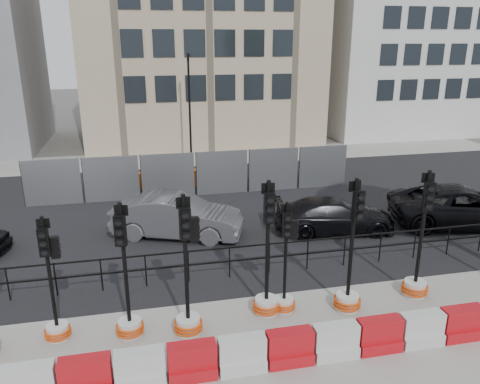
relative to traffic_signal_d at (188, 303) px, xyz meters
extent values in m
plane|color=#51514C|center=(1.47, 1.26, -0.84)|extent=(120.00, 120.00, 0.00)
cube|color=gray|center=(1.47, -1.74, -0.83)|extent=(40.00, 6.00, 0.02)
cube|color=black|center=(1.47, 8.26, -0.82)|extent=(40.00, 14.00, 0.03)
cube|color=gray|center=(1.47, 17.26, -0.83)|extent=(40.00, 4.00, 0.02)
cube|color=#BDAB8A|center=(3.47, 23.26, 8.16)|extent=(15.00, 10.00, 18.00)
cube|color=silver|center=(18.47, 23.26, 7.16)|extent=(12.00, 9.00, 16.00)
cylinder|color=black|center=(-4.53, 2.46, -0.34)|extent=(0.04, 0.04, 1.00)
cylinder|color=black|center=(-3.33, 2.46, -0.34)|extent=(0.04, 0.04, 1.00)
cylinder|color=black|center=(-2.13, 2.46, -0.34)|extent=(0.04, 0.04, 1.00)
cylinder|color=black|center=(-0.93, 2.46, -0.34)|extent=(0.04, 0.04, 1.00)
cylinder|color=black|center=(0.27, 2.46, -0.34)|extent=(0.04, 0.04, 1.00)
cylinder|color=black|center=(1.47, 2.46, -0.34)|extent=(0.04, 0.04, 1.00)
cylinder|color=black|center=(2.67, 2.46, -0.34)|extent=(0.04, 0.04, 1.00)
cylinder|color=black|center=(3.87, 2.46, -0.34)|extent=(0.04, 0.04, 1.00)
cylinder|color=black|center=(5.07, 2.46, -0.34)|extent=(0.04, 0.04, 1.00)
cylinder|color=black|center=(6.27, 2.46, -0.34)|extent=(0.04, 0.04, 1.00)
cylinder|color=black|center=(7.47, 2.46, -0.34)|extent=(0.04, 0.04, 1.00)
cylinder|color=black|center=(8.67, 2.46, -0.34)|extent=(0.04, 0.04, 1.00)
cylinder|color=black|center=(9.87, 2.46, -0.34)|extent=(0.04, 0.04, 1.00)
cube|color=black|center=(1.47, 2.46, 0.14)|extent=(18.00, 0.04, 0.04)
cube|color=black|center=(1.47, 2.46, -0.29)|extent=(18.00, 0.04, 0.04)
cube|color=gray|center=(-4.53, 10.26, 0.16)|extent=(2.30, 0.05, 2.00)
cylinder|color=black|center=(-5.68, 10.26, 0.16)|extent=(0.05, 0.05, 2.00)
cube|color=gray|center=(-2.13, 10.26, 0.16)|extent=(2.30, 0.05, 2.00)
cylinder|color=black|center=(-3.28, 10.26, 0.16)|extent=(0.05, 0.05, 2.00)
cube|color=gray|center=(0.27, 10.26, 0.16)|extent=(2.30, 0.05, 2.00)
cylinder|color=black|center=(-0.88, 10.26, 0.16)|extent=(0.05, 0.05, 2.00)
cube|color=gray|center=(2.67, 10.26, 0.16)|extent=(2.30, 0.05, 2.00)
cylinder|color=black|center=(1.52, 10.26, 0.16)|extent=(0.05, 0.05, 2.00)
cube|color=gray|center=(5.07, 10.26, 0.16)|extent=(2.30, 0.05, 2.00)
cylinder|color=black|center=(3.92, 10.26, 0.16)|extent=(0.05, 0.05, 2.00)
cube|color=gray|center=(7.47, 10.26, 0.16)|extent=(2.30, 0.05, 2.00)
cylinder|color=black|center=(6.32, 10.26, 0.16)|extent=(0.05, 0.05, 2.00)
cube|color=orange|center=(-2.53, 11.76, -0.44)|extent=(1.00, 0.40, 0.80)
cube|color=orange|center=(-0.53, 11.76, -0.44)|extent=(1.00, 0.40, 0.80)
cube|color=orange|center=(1.47, 11.76, -0.44)|extent=(1.00, 0.40, 0.80)
cube|color=orange|center=(3.47, 11.76, -0.44)|extent=(1.00, 0.40, 0.80)
cube|color=orange|center=(5.47, 11.76, -0.44)|extent=(1.00, 0.40, 0.80)
cylinder|color=black|center=(1.97, 16.26, 2.16)|extent=(0.12, 0.12, 6.00)
cube|color=black|center=(1.97, 16.01, 5.06)|extent=(0.12, 0.50, 0.12)
cube|color=silver|center=(-3.25, -1.54, -0.29)|extent=(1.00, 0.35, 0.50)
cube|color=red|center=(-2.20, -1.54, -0.29)|extent=(1.00, 0.35, 0.50)
cube|color=silver|center=(-1.15, -1.54, -0.69)|extent=(1.00, 0.50, 0.30)
cube|color=silver|center=(-1.15, -1.54, -0.29)|extent=(1.00, 0.35, 0.50)
cube|color=red|center=(-0.10, -1.54, -0.69)|extent=(1.00, 0.50, 0.30)
cube|color=red|center=(-0.10, -1.54, -0.29)|extent=(1.00, 0.35, 0.50)
cube|color=silver|center=(0.95, -1.54, -0.69)|extent=(1.00, 0.50, 0.30)
cube|color=silver|center=(0.95, -1.54, -0.29)|extent=(1.00, 0.35, 0.50)
cube|color=red|center=(2.00, -1.54, -0.69)|extent=(1.00, 0.50, 0.30)
cube|color=red|center=(2.00, -1.54, -0.29)|extent=(1.00, 0.35, 0.50)
cube|color=silver|center=(3.05, -1.54, -0.69)|extent=(1.00, 0.50, 0.30)
cube|color=silver|center=(3.05, -1.54, -0.29)|extent=(1.00, 0.35, 0.50)
cube|color=red|center=(4.10, -1.54, -0.69)|extent=(1.00, 0.50, 0.30)
cube|color=red|center=(4.10, -1.54, -0.29)|extent=(1.00, 0.35, 0.50)
cube|color=silver|center=(5.15, -1.54, -0.69)|extent=(1.00, 0.50, 0.30)
cube|color=silver|center=(5.15, -1.54, -0.29)|extent=(1.00, 0.35, 0.50)
cube|color=red|center=(6.20, -1.54, -0.69)|extent=(1.00, 0.50, 0.30)
cube|color=red|center=(6.20, -1.54, -0.29)|extent=(1.00, 0.35, 0.50)
cylinder|color=silver|center=(-3.03, 0.45, -0.65)|extent=(0.50, 0.50, 0.37)
torus|color=#DD490C|center=(-3.03, 0.45, -0.72)|extent=(0.61, 0.61, 0.05)
torus|color=#DD490C|center=(-3.03, 0.45, -0.65)|extent=(0.61, 0.61, 0.05)
torus|color=#DD490C|center=(-3.03, 0.45, -0.57)|extent=(0.61, 0.61, 0.05)
cylinder|color=black|center=(-3.03, 0.45, 0.84)|extent=(0.08, 0.08, 2.80)
cube|color=black|center=(-3.03, 0.34, 1.68)|extent=(0.22, 0.13, 0.65)
cylinder|color=black|center=(-3.03, 0.26, 1.48)|extent=(0.14, 0.05, 0.14)
cylinder|color=black|center=(-3.03, 0.26, 1.68)|extent=(0.14, 0.05, 0.14)
cylinder|color=black|center=(-3.03, 0.26, 1.89)|extent=(0.14, 0.05, 0.14)
cube|color=black|center=(-3.03, 0.50, 2.06)|extent=(0.28, 0.03, 0.22)
cube|color=black|center=(-2.84, 0.45, 1.50)|extent=(0.19, 0.12, 0.51)
cylinder|color=silver|center=(-1.37, 0.22, -0.63)|extent=(0.55, 0.55, 0.41)
torus|color=#DD490C|center=(-1.37, 0.22, -0.71)|extent=(0.66, 0.66, 0.05)
torus|color=#DD490C|center=(-1.37, 0.22, -0.63)|extent=(0.66, 0.66, 0.05)
torus|color=#DD490C|center=(-1.37, 0.22, -0.55)|extent=(0.66, 0.66, 0.05)
cylinder|color=black|center=(-1.37, 0.22, 0.99)|extent=(0.09, 0.09, 3.05)
cube|color=black|center=(-1.40, 0.10, 1.91)|extent=(0.27, 0.20, 0.71)
cylinder|color=black|center=(-1.42, 0.02, 1.68)|extent=(0.16, 0.09, 0.15)
cylinder|color=black|center=(-1.42, 0.02, 1.91)|extent=(0.16, 0.09, 0.15)
cylinder|color=black|center=(-1.42, 0.02, 2.13)|extent=(0.16, 0.09, 0.15)
cube|color=black|center=(-1.36, 0.28, 2.31)|extent=(0.30, 0.10, 0.24)
cylinder|color=silver|center=(-0.01, 0.01, -0.62)|extent=(0.57, 0.57, 0.42)
torus|color=#DD490C|center=(-0.01, 0.01, -0.71)|extent=(0.69, 0.69, 0.05)
torus|color=#DD490C|center=(-0.01, 0.01, -0.62)|extent=(0.69, 0.69, 0.05)
torus|color=#DD490C|center=(-0.01, 0.01, -0.54)|extent=(0.69, 0.69, 0.05)
cylinder|color=black|center=(-0.01, 0.01, 1.08)|extent=(0.10, 0.10, 3.19)
cube|color=black|center=(-0.01, -0.11, 2.03)|extent=(0.26, 0.16, 0.74)
cylinder|color=black|center=(0.00, -0.20, 1.80)|extent=(0.16, 0.06, 0.16)
cylinder|color=black|center=(0.00, -0.20, 2.03)|extent=(0.16, 0.06, 0.16)
cylinder|color=black|center=(0.00, -0.20, 2.27)|extent=(0.16, 0.06, 0.16)
cube|color=black|center=(-0.02, 0.08, 2.46)|extent=(0.32, 0.05, 0.25)
cube|color=black|center=(0.20, 0.02, 1.82)|extent=(0.22, 0.15, 0.58)
cylinder|color=silver|center=(2.03, 0.44, -0.62)|extent=(0.58, 0.58, 0.43)
torus|color=#DD490C|center=(2.03, 0.44, -0.71)|extent=(0.70, 0.70, 0.05)
torus|color=#DD490C|center=(2.03, 0.44, -0.62)|extent=(0.70, 0.70, 0.05)
torus|color=#DD490C|center=(2.03, 0.44, -0.53)|extent=(0.70, 0.70, 0.05)
cylinder|color=black|center=(2.03, 0.44, 1.11)|extent=(0.10, 0.10, 3.24)
cube|color=black|center=(2.02, 0.31, 2.08)|extent=(0.27, 0.17, 0.76)
cylinder|color=black|center=(2.01, 0.23, 1.84)|extent=(0.17, 0.07, 0.16)
cylinder|color=black|center=(2.01, 0.23, 2.08)|extent=(0.17, 0.07, 0.16)
cylinder|color=black|center=(2.01, 0.23, 2.32)|extent=(0.17, 0.07, 0.16)
cube|color=black|center=(2.04, 0.51, 2.51)|extent=(0.33, 0.06, 0.26)
cylinder|color=silver|center=(2.51, 0.46, -0.65)|extent=(0.49, 0.49, 0.36)
torus|color=#DD490C|center=(2.51, 0.46, -0.73)|extent=(0.59, 0.59, 0.05)
torus|color=#DD490C|center=(2.51, 0.46, -0.65)|extent=(0.59, 0.59, 0.05)
torus|color=#DD490C|center=(2.51, 0.46, -0.58)|extent=(0.59, 0.59, 0.05)
cylinder|color=black|center=(2.51, 0.46, 0.79)|extent=(0.08, 0.08, 2.71)
cube|color=black|center=(2.49, 0.35, 1.60)|extent=(0.24, 0.16, 0.63)
cylinder|color=black|center=(2.48, 0.28, 1.41)|extent=(0.14, 0.07, 0.14)
cylinder|color=black|center=(2.48, 0.28, 1.60)|extent=(0.14, 0.07, 0.14)
cylinder|color=black|center=(2.48, 0.28, 1.80)|extent=(0.14, 0.07, 0.14)
cube|color=black|center=(2.52, 0.51, 1.97)|extent=(0.27, 0.07, 0.22)
cube|color=black|center=(2.69, 0.43, 1.42)|extent=(0.20, 0.15, 0.50)
cylinder|color=silver|center=(4.13, 0.17, -0.62)|extent=(0.58, 0.58, 0.43)
torus|color=#DD490C|center=(4.13, 0.17, -0.71)|extent=(0.70, 0.70, 0.05)
torus|color=#DD490C|center=(4.13, 0.17, -0.62)|extent=(0.70, 0.70, 0.05)
torus|color=#DD490C|center=(4.13, 0.17, -0.53)|extent=(0.70, 0.70, 0.05)
cylinder|color=black|center=(4.13, 0.17, 1.11)|extent=(0.10, 0.10, 3.24)
cube|color=black|center=(4.15, 0.04, 2.08)|extent=(0.28, 0.19, 0.76)
cylinder|color=black|center=(4.16, -0.05, 1.84)|extent=(0.17, 0.08, 0.16)
cylinder|color=black|center=(4.16, -0.05, 2.08)|extent=(0.17, 0.08, 0.16)
cylinder|color=black|center=(4.16, -0.05, 2.32)|extent=(0.17, 0.08, 0.16)
cube|color=black|center=(4.12, 0.23, 2.52)|extent=(0.33, 0.08, 0.26)
cylinder|color=silver|center=(6.24, 0.42, -0.62)|extent=(0.58, 0.58, 0.43)
torus|color=#DD490C|center=(6.24, 0.42, -0.71)|extent=(0.70, 0.70, 0.05)
torus|color=#DD490C|center=(6.24, 0.42, -0.62)|extent=(0.70, 0.70, 0.05)
torus|color=#DD490C|center=(6.24, 0.42, -0.53)|extent=(0.70, 0.70, 0.05)
cylinder|color=black|center=(6.24, 0.42, 1.11)|extent=(0.10, 0.10, 3.24)
cube|color=black|center=(6.21, 0.30, 2.08)|extent=(0.29, 0.21, 0.76)
cylinder|color=black|center=(6.18, 0.21, 1.84)|extent=(0.17, 0.09, 0.16)
cylinder|color=black|center=(6.18, 0.21, 2.08)|extent=(0.17, 0.09, 0.16)
cylinder|color=black|center=(6.18, 0.21, 2.32)|extent=(0.17, 0.09, 0.16)
cube|color=black|center=(6.25, 0.48, 2.51)|extent=(0.32, 0.11, 0.26)
imported|color=#515056|center=(0.27, 5.89, -0.08)|extent=(4.57, 5.61, 1.51)
imported|color=black|center=(5.86, 5.07, -0.21)|extent=(2.90, 4.80, 1.26)
imported|color=black|center=(10.87, 4.65, -0.09)|extent=(5.07, 6.57, 1.50)
camera|label=1|loc=(-0.87, -9.62, 5.86)|focal=35.00mm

